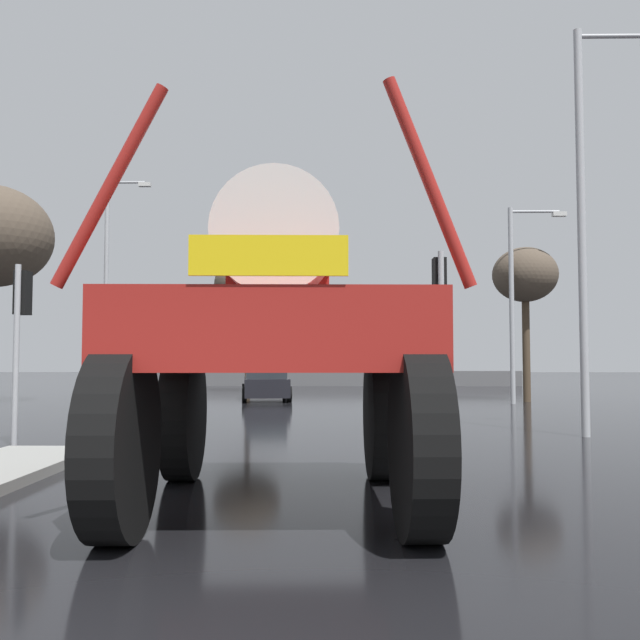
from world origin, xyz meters
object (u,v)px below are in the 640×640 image
object	(u,v)px
sedan_ahead	(266,382)
traffic_signal_near_left	(21,314)
bare_tree_far_center	(248,285)
traffic_signal_near_right	(440,305)
streetlight_near_right	(588,209)
streetlight_far_left	(109,277)
streetlight_far_right	(517,292)
oversize_sprayer	(278,343)
bare_tree_right	(525,276)

from	to	relation	value
sedan_ahead	traffic_signal_near_left	bearing A→B (deg)	159.86
sedan_ahead	bare_tree_far_center	distance (m)	7.76
traffic_signal_near_right	streetlight_near_right	size ratio (longest dim) A/B	0.41
traffic_signal_near_left	streetlight_far_left	bearing A→B (deg)	102.22
streetlight_near_right	streetlight_far_right	world-z (taller)	streetlight_near_right
oversize_sprayer	streetlight_far_left	size ratio (longest dim) A/B	0.56
traffic_signal_near_right	streetlight_near_right	distance (m)	4.58
sedan_ahead	streetlight_far_right	size ratio (longest dim) A/B	0.59
sedan_ahead	bare_tree_right	distance (m)	10.96
traffic_signal_near_left	streetlight_near_right	distance (m)	11.88
traffic_signal_near_left	bare_tree_right	world-z (taller)	bare_tree_right
streetlight_far_left	bare_tree_far_center	distance (m)	7.45
traffic_signal_near_right	streetlight_far_left	size ratio (longest dim) A/B	0.40
streetlight_near_right	streetlight_far_right	distance (m)	10.68
traffic_signal_near_right	bare_tree_far_center	xyz separation A→B (m)	(-6.16, 20.69, 2.57)
oversize_sprayer	sedan_ahead	size ratio (longest dim) A/B	1.20
streetlight_far_left	bare_tree_right	xyz separation A→B (m)	(16.71, -1.61, -0.21)
sedan_ahead	bare_tree_right	bearing A→B (deg)	-102.59
oversize_sprayer	bare_tree_far_center	distance (m)	26.16
oversize_sprayer	bare_tree_right	size ratio (longest dim) A/B	0.86
streetlight_far_left	streetlight_far_right	xyz separation A→B (m)	(16.06, -2.81, -0.94)
traffic_signal_near_right	traffic_signal_near_left	bearing A→B (deg)	179.97
sedan_ahead	bare_tree_far_center	bearing A→B (deg)	6.16
bare_tree_far_center	streetlight_near_right	bearing A→B (deg)	-62.76
bare_tree_right	bare_tree_far_center	xyz separation A→B (m)	(-11.60, 7.03, 0.42)
traffic_signal_near_left	streetlight_far_left	distance (m)	15.83
traffic_signal_near_right	sedan_ahead	bearing A→B (deg)	107.78
streetlight_far_right	oversize_sprayer	bearing A→B (deg)	-113.10
oversize_sprayer	streetlight_near_right	size ratio (longest dim) A/B	0.58
streetlight_far_left	traffic_signal_near_right	bearing A→B (deg)	-53.60
streetlight_far_left	streetlight_far_right	bearing A→B (deg)	-9.92
sedan_ahead	bare_tree_right	xyz separation A→B (m)	(10.12, -0.91, 4.11)
streetlight_far_right	streetlight_near_right	bearing A→B (deg)	-96.86
streetlight_far_left	streetlight_far_right	size ratio (longest dim) A/B	1.26
streetlight_near_right	bare_tree_right	distance (m)	11.92
streetlight_near_right	sedan_ahead	bearing A→B (deg)	122.88
streetlight_far_left	bare_tree_far_center	bearing A→B (deg)	46.66
traffic_signal_near_left	traffic_signal_near_right	world-z (taller)	traffic_signal_near_right
traffic_signal_near_left	streetlight_far_left	size ratio (longest dim) A/B	0.38
traffic_signal_near_right	streetlight_far_right	world-z (taller)	streetlight_far_right
streetlight_near_right	streetlight_far_left	size ratio (longest dim) A/B	0.97
streetlight_far_left	bare_tree_right	bearing A→B (deg)	-5.52
streetlight_near_right	bare_tree_far_center	bearing A→B (deg)	117.24
traffic_signal_near_left	bare_tree_right	size ratio (longest dim) A/B	0.58
traffic_signal_near_right	bare_tree_far_center	bearing A→B (deg)	106.56
traffic_signal_near_right	bare_tree_right	bearing A→B (deg)	68.27
streetlight_far_left	streetlight_far_right	world-z (taller)	streetlight_far_left
traffic_signal_near_left	oversize_sprayer	bearing A→B (deg)	-43.45
traffic_signal_near_right	streetlight_far_left	world-z (taller)	streetlight_far_left
streetlight_far_left	bare_tree_far_center	xyz separation A→B (m)	(5.11, 5.42, 0.22)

